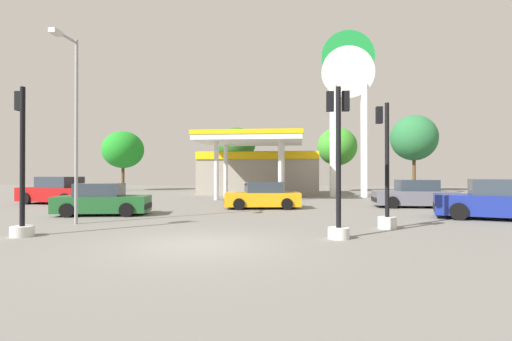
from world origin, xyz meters
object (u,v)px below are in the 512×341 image
(traffic_signal_1, at_px, (338,176))
(tree_3, at_px, (414,138))
(traffic_signal_0, at_px, (386,190))
(tree_1, at_px, (236,144))
(tree_2, at_px, (337,147))
(car_0, at_px, (103,201))
(car_2, at_px, (263,196))
(car_3, at_px, (58,191))
(car_4, at_px, (414,195))
(traffic_signal_2, at_px, (22,187))
(corner_streetlamp, at_px, (73,112))
(car_1, at_px, (497,201))
(station_pole_sign, at_px, (348,90))
(tree_0, at_px, (123,150))

(traffic_signal_1, bearing_deg, tree_3, 69.91)
(traffic_signal_0, relative_size, tree_3, 0.54)
(tree_1, distance_m, tree_2, 10.55)
(traffic_signal_0, xyz_separation_m, tree_1, (-9.48, 26.62, 3.62))
(car_0, relative_size, car_2, 1.02)
(car_3, relative_size, car_4, 1.15)
(traffic_signal_2, bearing_deg, tree_3, 56.50)
(car_0, distance_m, tree_2, 26.15)
(tree_2, distance_m, corner_streetlamp, 28.34)
(corner_streetlamp, bearing_deg, traffic_signal_0, 1.73)
(car_1, relative_size, car_4, 1.15)
(station_pole_sign, bearing_deg, car_3, -155.41)
(tree_2, relative_size, tree_3, 0.82)
(corner_streetlamp, bearing_deg, station_pole_sign, 54.92)
(car_1, bearing_deg, station_pole_sign, 106.69)
(car_0, bearing_deg, traffic_signal_2, -84.65)
(car_1, distance_m, corner_streetlamp, 16.68)
(traffic_signal_2, xyz_separation_m, tree_0, (-10.49, 27.98, 2.91))
(traffic_signal_1, bearing_deg, car_0, 153.56)
(car_3, distance_m, tree_2, 25.38)
(car_0, distance_m, traffic_signal_0, 11.86)
(car_0, relative_size, traffic_signal_2, 0.95)
(car_4, height_order, tree_1, tree_1)
(traffic_signal_1, relative_size, traffic_signal_2, 0.98)
(tree_0, bearing_deg, car_1, -39.86)
(station_pole_sign, bearing_deg, car_0, -131.83)
(car_4, xyz_separation_m, tree_3, (5.72, 19.31, 4.82))
(car_0, bearing_deg, car_1, 1.17)
(car_0, bearing_deg, tree_2, 61.06)
(car_1, distance_m, traffic_signal_1, 8.60)
(car_1, height_order, car_2, car_1)
(traffic_signal_2, relative_size, tree_3, 0.56)
(car_1, relative_size, car_3, 1.01)
(car_0, xyz_separation_m, tree_2, (12.51, 22.63, 3.88))
(car_2, xyz_separation_m, tree_0, (-16.72, 18.60, 3.71))
(car_4, xyz_separation_m, corner_streetlamp, (-14.31, -8.52, 3.38))
(traffic_signal_1, xyz_separation_m, tree_0, (-19.71, 27.30, 2.56))
(car_2, xyz_separation_m, corner_streetlamp, (-6.21, -6.91, 3.43))
(car_1, bearing_deg, tree_0, 140.14)
(tree_0, bearing_deg, corner_streetlamp, -67.61)
(tree_3, bearing_deg, car_2, -123.45)
(car_4, bearing_deg, tree_1, 124.77)
(car_3, bearing_deg, car_1, -13.06)
(car_0, height_order, tree_3, tree_3)
(car_1, distance_m, traffic_signal_0, 5.88)
(station_pole_sign, xyz_separation_m, tree_2, (0.06, 8.72, -3.75))
(car_3, bearing_deg, car_2, -7.55)
(car_2, distance_m, traffic_signal_0, 8.16)
(car_2, bearing_deg, car_1, -19.82)
(car_3, xyz_separation_m, corner_streetlamp, (6.40, -8.58, 3.32))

